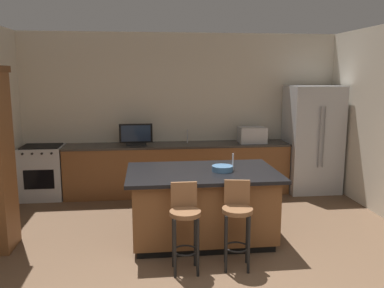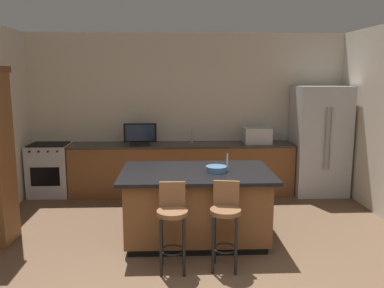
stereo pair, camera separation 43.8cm
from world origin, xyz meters
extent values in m
cube|color=beige|center=(0.00, 4.49, 1.44)|extent=(6.27, 0.12, 2.89)
cube|color=brown|center=(-0.11, 4.11, 0.44)|extent=(3.97, 0.60, 0.88)
cube|color=#332D28|center=(-0.11, 4.11, 0.90)|extent=(4.00, 0.62, 0.04)
cube|color=black|center=(0.04, 2.01, 0.04)|extent=(1.69, 0.98, 0.09)
cube|color=brown|center=(0.04, 2.01, 0.49)|extent=(1.77, 1.06, 0.79)
cube|color=black|center=(0.04, 2.01, 0.90)|extent=(1.93, 1.22, 0.04)
cube|color=#B7BABF|center=(2.36, 4.03, 0.97)|extent=(0.93, 0.76, 1.94)
cylinder|color=gray|center=(2.32, 3.62, 1.07)|extent=(0.02, 0.02, 1.07)
cylinder|color=gray|center=(2.40, 3.62, 1.07)|extent=(0.02, 0.02, 1.07)
cube|color=#B7BABF|center=(-2.47, 4.11, 0.46)|extent=(0.71, 0.60, 0.92)
cube|color=black|center=(-2.47, 3.80, 0.41)|extent=(0.49, 0.01, 0.33)
cube|color=black|center=(-2.47, 4.11, 0.93)|extent=(0.64, 0.50, 0.02)
cylinder|color=black|center=(-2.70, 3.79, 0.86)|extent=(0.04, 0.03, 0.04)
cylinder|color=black|center=(-2.55, 3.79, 0.86)|extent=(0.04, 0.03, 0.04)
cylinder|color=black|center=(-2.39, 3.79, 0.86)|extent=(0.04, 0.03, 0.04)
cylinder|color=black|center=(-2.24, 3.79, 0.86)|extent=(0.04, 0.03, 0.04)
cube|color=#B7BABF|center=(1.25, 4.11, 1.06)|extent=(0.48, 0.36, 0.28)
cube|color=black|center=(-0.85, 4.06, 0.94)|extent=(0.35, 0.16, 0.05)
cube|color=black|center=(-0.85, 4.06, 1.13)|extent=(0.58, 0.05, 0.33)
cube|color=#1E2D47|center=(-0.85, 4.03, 1.13)|extent=(0.51, 0.01, 0.28)
cylinder|color=#B2B2B7|center=(0.07, 4.21, 1.04)|extent=(0.02, 0.02, 0.24)
cylinder|color=#B2B2B7|center=(0.43, 2.01, 1.04)|extent=(0.02, 0.02, 0.22)
cylinder|color=brown|center=(-0.27, 1.17, 0.67)|extent=(0.34, 0.34, 0.05)
cube|color=brown|center=(-0.27, 1.32, 0.84)|extent=(0.29, 0.04, 0.28)
cylinder|color=black|center=(-0.39, 1.04, 0.32)|extent=(0.03, 0.03, 0.65)
cylinder|color=black|center=(-0.15, 1.04, 0.32)|extent=(0.03, 0.03, 0.65)
cylinder|color=black|center=(-0.39, 1.29, 0.32)|extent=(0.03, 0.03, 0.65)
cylinder|color=black|center=(-0.15, 1.29, 0.32)|extent=(0.03, 0.03, 0.65)
torus|color=black|center=(-0.27, 1.17, 0.24)|extent=(0.28, 0.28, 0.02)
cylinder|color=brown|center=(0.31, 1.19, 0.67)|extent=(0.34, 0.34, 0.05)
cube|color=brown|center=(0.34, 1.34, 0.84)|extent=(0.29, 0.09, 0.28)
cylinder|color=black|center=(0.17, 1.09, 0.32)|extent=(0.03, 0.03, 0.65)
cylinder|color=black|center=(0.41, 1.05, 0.32)|extent=(0.03, 0.03, 0.65)
cylinder|color=black|center=(0.21, 1.33, 0.32)|extent=(0.03, 0.03, 0.65)
cylinder|color=black|center=(0.45, 1.29, 0.32)|extent=(0.03, 0.03, 0.65)
torus|color=black|center=(0.31, 1.19, 0.24)|extent=(0.28, 0.28, 0.02)
cylinder|color=#3F668C|center=(0.29, 1.97, 0.96)|extent=(0.27, 0.27, 0.07)
camera|label=1|loc=(-0.67, -2.93, 2.15)|focal=37.47mm
camera|label=2|loc=(-0.23, -2.97, 2.15)|focal=37.47mm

